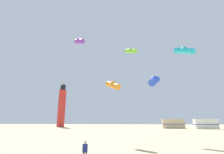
# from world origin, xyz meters

# --- Properties ---
(kite_flyer_standing) EXTENTS (0.41, 0.55, 1.16)m
(kite_flyer_standing) POSITION_xyz_m (-1.83, 4.27, 0.61)
(kite_flyer_standing) COLOR navy
(kite_flyer_standing) RESTS_ON ground
(kite_tube_cyan) EXTENTS (2.38, 2.12, 11.40)m
(kite_tube_cyan) POSITION_xyz_m (8.06, 12.45, 10.70)
(kite_tube_cyan) COLOR silver
(kite_tube_cyan) RESTS_ON ground
(kite_tube_orange) EXTENTS (2.94, 3.05, 7.37)m
(kite_tube_orange) POSITION_xyz_m (-0.75, 12.85, 6.67)
(kite_tube_orange) COLOR silver
(kite_tube_orange) RESTS_ON ground
(kite_tube_violet) EXTENTS (2.87, 2.95, 14.48)m
(kite_tube_violet) POSITION_xyz_m (-5.91, 14.86, 13.77)
(kite_tube_violet) COLOR silver
(kite_tube_violet) RESTS_ON ground
(kite_tube_lime) EXTENTS (3.26, 3.33, 14.67)m
(kite_tube_lime) POSITION_xyz_m (1.75, 19.60, 13.96)
(kite_tube_lime) COLOR silver
(kite_tube_lime) RESTS_ON ground
(kite_tube_blue) EXTENTS (2.20, 2.70, 7.03)m
(kite_tube_blue) POSITION_xyz_m (3.77, 9.51, 6.33)
(kite_tube_blue) COLOR silver
(kite_tube_blue) RESTS_ON ground
(lighthouse_distant) EXTENTS (2.80, 2.80, 16.80)m
(lighthouse_distant) POSITION_xyz_m (-24.55, 56.71, 7.84)
(lighthouse_distant) COLOR red
(lighthouse_distant) RESTS_ON ground
(rv_van_tan) EXTENTS (6.56, 2.69, 2.80)m
(rv_van_tan) POSITION_xyz_m (14.72, 47.93, 1.39)
(rv_van_tan) COLOR #C6B28C
(rv_van_tan) RESTS_ON ground
(rv_van_white) EXTENTS (6.47, 2.43, 2.80)m
(rv_van_white) POSITION_xyz_m (23.48, 46.07, 1.39)
(rv_van_white) COLOR white
(rv_van_white) RESTS_ON ground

